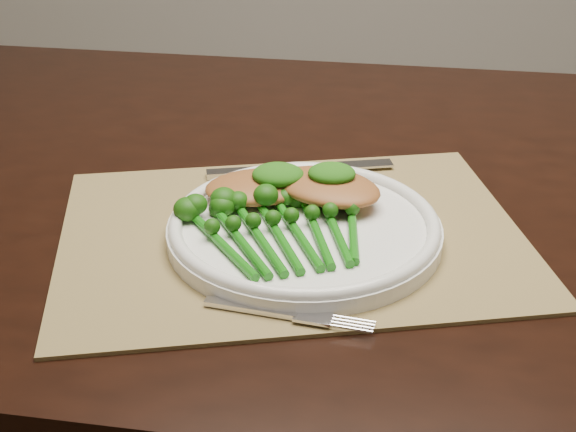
# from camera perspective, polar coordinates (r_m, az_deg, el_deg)

# --- Properties ---
(dining_table) EXTENTS (1.67, 1.04, 0.75)m
(dining_table) POSITION_cam_1_polar(r_m,az_deg,el_deg) (1.18, 5.84, -13.99)
(dining_table) COLOR black
(dining_table) RESTS_ON ground
(placemat) EXTENTS (0.54, 0.45, 0.00)m
(placemat) POSITION_cam_1_polar(r_m,az_deg,el_deg) (0.84, 0.27, -1.33)
(placemat) COLOR olive
(placemat) RESTS_ON dining_table
(dinner_plate) EXTENTS (0.28, 0.28, 0.03)m
(dinner_plate) POSITION_cam_1_polar(r_m,az_deg,el_deg) (0.83, 1.17, -0.81)
(dinner_plate) COLOR white
(dinner_plate) RESTS_ON placemat
(knife) EXTENTS (0.23, 0.07, 0.01)m
(knife) POSITION_cam_1_polar(r_m,az_deg,el_deg) (0.97, -0.41, 3.30)
(knife) COLOR silver
(knife) RESTS_ON placemat
(fork) EXTENTS (0.16, 0.05, 0.00)m
(fork) POSITION_cam_1_polar(r_m,az_deg,el_deg) (0.71, 0.80, -7.09)
(fork) COLOR silver
(fork) RESTS_ON placemat
(chicken_fillet_left) EXTENTS (0.14, 0.11, 0.02)m
(chicken_fillet_left) POSITION_cam_1_polar(r_m,az_deg,el_deg) (0.87, -2.08, 2.08)
(chicken_fillet_left) COLOR #A1612F
(chicken_fillet_left) RESTS_ON dinner_plate
(chicken_fillet_right) EXTENTS (0.15, 0.13, 0.02)m
(chicken_fillet_right) POSITION_cam_1_polar(r_m,az_deg,el_deg) (0.86, 2.82, 2.10)
(chicken_fillet_right) COLOR #A1612F
(chicken_fillet_right) RESTS_ON dinner_plate
(pesto_dollop_left) EXTENTS (0.06, 0.05, 0.02)m
(pesto_dollop_left) POSITION_cam_1_polar(r_m,az_deg,el_deg) (0.87, -0.71, 2.96)
(pesto_dollop_left) COLOR #154C0A
(pesto_dollop_left) RESTS_ON chicken_fillet_left
(pesto_dollop_right) EXTENTS (0.05, 0.04, 0.02)m
(pesto_dollop_right) POSITION_cam_1_polar(r_m,az_deg,el_deg) (0.86, 3.13, 3.05)
(pesto_dollop_right) COLOR #154C0A
(pesto_dollop_right) RESTS_ON chicken_fillet_right
(broccolini_bundle) EXTENTS (0.21, 0.22, 0.04)m
(broccolini_bundle) POSITION_cam_1_polar(r_m,az_deg,el_deg) (0.80, 0.03, -1.33)
(broccolini_bundle) COLOR #12630D
(broccolini_bundle) RESTS_ON dinner_plate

